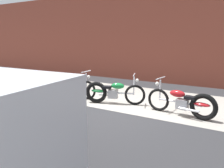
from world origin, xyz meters
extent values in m
plane|color=#2D2D30|center=(0.00, 0.00, 0.00)|extent=(80.00, 80.00, 0.00)
cube|color=#9E998E|center=(0.00, 1.75, 0.00)|extent=(36.00, 3.50, 0.01)
cube|color=brown|center=(0.00, 5.20, 2.28)|extent=(36.00, 0.50, 4.56)
torus|color=black|center=(-1.33, 0.68, 0.34)|extent=(0.68, 0.12, 0.68)
torus|color=black|center=(-2.62, 0.60, 0.36)|extent=(0.74, 0.18, 0.73)
cylinder|color=silver|center=(-1.97, 0.64, 0.38)|extent=(1.24, 0.13, 0.06)
cube|color=#99999E|center=(-2.05, 0.63, 0.34)|extent=(0.33, 0.24, 0.28)
ellipsoid|color=#6B2D93|center=(-1.89, 0.64, 0.62)|extent=(0.45, 0.22, 0.20)
ellipsoid|color=#6B2D93|center=(-2.57, 0.60, 0.42)|extent=(0.45, 0.21, 0.10)
cube|color=black|center=(-2.25, 0.62, 0.56)|extent=(0.29, 0.22, 0.08)
cylinder|color=silver|center=(-1.37, 0.68, 0.65)|extent=(0.05, 0.05, 0.62)
cylinder|color=silver|center=(-1.37, 0.68, 1.01)|extent=(0.07, 0.58, 0.03)
sphere|color=white|center=(-1.27, 0.68, 0.83)|extent=(0.11, 0.11, 0.11)
cylinder|color=silver|center=(-2.30, 0.77, 0.26)|extent=(0.55, 0.09, 0.06)
torus|color=black|center=(0.43, 0.90, 0.34)|extent=(0.67, 0.30, 0.68)
torus|color=black|center=(-0.80, 0.47, 0.36)|extent=(0.73, 0.36, 0.73)
cylinder|color=silver|center=(-0.19, 0.69, 0.38)|extent=(1.18, 0.46, 0.06)
cube|color=#99999E|center=(-0.26, 0.66, 0.34)|extent=(0.37, 0.31, 0.28)
ellipsoid|color=#197A38|center=(-0.11, 0.71, 0.62)|extent=(0.48, 0.32, 0.20)
ellipsoid|color=#197A38|center=(-0.75, 0.49, 0.42)|extent=(0.47, 0.31, 0.10)
cube|color=black|center=(-0.45, 0.60, 0.56)|extent=(0.33, 0.28, 0.08)
cylinder|color=silver|center=(0.39, 0.89, 0.65)|extent=(0.06, 0.06, 0.62)
cylinder|color=silver|center=(0.39, 0.89, 1.01)|extent=(0.22, 0.56, 0.03)
sphere|color=white|center=(0.48, 0.92, 0.83)|extent=(0.11, 0.11, 0.11)
cylinder|color=silver|center=(-0.54, 0.72, 0.26)|extent=(0.54, 0.24, 0.06)
torus|color=black|center=(1.28, 0.73, 0.34)|extent=(0.68, 0.16, 0.68)
torus|color=black|center=(2.57, 0.56, 0.36)|extent=(0.74, 0.22, 0.73)
cylinder|color=silver|center=(1.92, 0.64, 0.38)|extent=(1.23, 0.21, 0.06)
cube|color=#99999E|center=(2.00, 0.63, 0.34)|extent=(0.34, 0.26, 0.28)
ellipsoid|color=red|center=(1.84, 0.65, 0.62)|extent=(0.46, 0.24, 0.20)
ellipsoid|color=red|center=(2.52, 0.57, 0.42)|extent=(0.46, 0.23, 0.10)
cube|color=black|center=(2.20, 0.61, 0.56)|extent=(0.30, 0.23, 0.08)
cylinder|color=silver|center=(1.32, 0.72, 0.65)|extent=(0.05, 0.05, 0.62)
cylinder|color=silver|center=(1.32, 0.72, 1.01)|extent=(0.10, 0.58, 0.03)
sphere|color=white|center=(1.22, 0.73, 0.83)|extent=(0.11, 0.11, 0.11)
cylinder|color=silver|center=(2.22, 0.46, 0.26)|extent=(0.55, 0.13, 0.06)
cylinder|color=black|center=(0.57, -3.70, 0.45)|extent=(0.91, 0.33, 0.90)
camera|label=1|loc=(3.29, -5.49, 2.14)|focal=35.41mm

